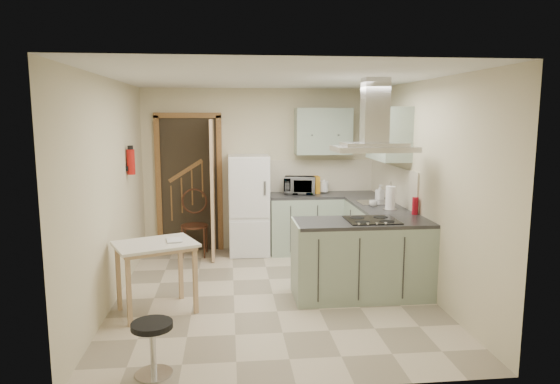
{
  "coord_description": "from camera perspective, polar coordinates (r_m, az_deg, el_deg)",
  "views": [
    {
      "loc": [
        -0.5,
        -5.62,
        2.09
      ],
      "look_at": [
        0.13,
        0.45,
        1.15
      ],
      "focal_mm": 32.0,
      "sensor_mm": 36.0,
      "label": 1
    }
  ],
  "objects": [
    {
      "name": "bentwood_chair",
      "position": [
        7.59,
        -9.77,
        -3.84
      ],
      "size": [
        0.43,
        0.43,
        0.9
      ],
      "primitive_type": "cube",
      "rotation": [
        0.0,
        0.0,
        -0.06
      ],
      "color": "#50311A",
      "rests_on": "floor"
    },
    {
      "name": "cup",
      "position": [
        6.68,
        10.62,
        -1.29
      ],
      "size": [
        0.14,
        0.14,
        0.08
      ],
      "primitive_type": "imported",
      "rotation": [
        0.0,
        0.0,
        -0.42
      ],
      "color": "silver",
      "rests_on": "counter_right"
    },
    {
      "name": "microwave",
      "position": [
        7.63,
        2.27,
        0.76
      ],
      "size": [
        0.52,
        0.39,
        0.26
      ],
      "primitive_type": "imported",
      "rotation": [
        0.0,
        0.0,
        -0.17
      ],
      "color": "black",
      "rests_on": "counter_back"
    },
    {
      "name": "peninsula",
      "position": [
        5.89,
        9.39,
        -7.55
      ],
      "size": [
        1.55,
        0.65,
        0.9
      ],
      "primitive_type": "cube",
      "color": "#9EB2A0",
      "rests_on": "floor"
    },
    {
      "name": "splashback",
      "position": [
        7.91,
        4.73,
        1.9
      ],
      "size": [
        1.68,
        0.02,
        0.5
      ],
      "primitive_type": "cube",
      "color": "beige",
      "rests_on": "counter_back"
    },
    {
      "name": "back_wall",
      "position": [
        7.79,
        -2.24,
        2.55
      ],
      "size": [
        3.6,
        0.0,
        3.6
      ],
      "primitive_type": "plane",
      "rotation": [
        1.57,
        0.0,
        0.0
      ],
      "color": "beige",
      "rests_on": "floor"
    },
    {
      "name": "sink",
      "position": [
        6.97,
        10.81,
        -1.19
      ],
      "size": [
        0.45,
        0.4,
        0.01
      ],
      "primitive_type": "cube",
      "color": "silver",
      "rests_on": "counter_right"
    },
    {
      "name": "hob",
      "position": [
        5.8,
        10.46,
        -3.17
      ],
      "size": [
        0.58,
        0.5,
        0.01
      ],
      "primitive_type": "cube",
      "color": "black",
      "rests_on": "peninsula"
    },
    {
      "name": "ceiling",
      "position": [
        5.66,
        -0.89,
        12.9
      ],
      "size": [
        4.2,
        4.2,
        0.0
      ],
      "primitive_type": "plane",
      "rotation": [
        3.14,
        0.0,
        0.0
      ],
      "color": "silver",
      "rests_on": "back_wall"
    },
    {
      "name": "cereal_box",
      "position": [
        7.72,
        4.22,
        0.84
      ],
      "size": [
        0.08,
        0.18,
        0.26
      ],
      "primitive_type": "cube",
      "rotation": [
        0.0,
        0.0,
        0.04
      ],
      "color": "orange",
      "rests_on": "counter_back"
    },
    {
      "name": "counter_right",
      "position": [
        7.23,
        10.31,
        -4.51
      ],
      "size": [
        0.6,
        1.95,
        0.9
      ],
      "primitive_type": "cube",
      "color": "#9EB2A0",
      "rests_on": "floor"
    },
    {
      "name": "fire_extinguisher",
      "position": [
        6.67,
        -16.68,
        3.31
      ],
      "size": [
        0.1,
        0.1,
        0.32
      ],
      "primitive_type": "cylinder",
      "color": "#B2140F",
      "rests_on": "left_wall"
    },
    {
      "name": "fridge",
      "position": [
        7.55,
        -3.58,
        -1.49
      ],
      "size": [
        0.6,
        0.6,
        1.5
      ],
      "primitive_type": "cube",
      "color": "white",
      "rests_on": "floor"
    },
    {
      "name": "doorway",
      "position": [
        7.79,
        -10.32,
        0.94
      ],
      "size": [
        1.1,
        0.12,
        2.1
      ],
      "primitive_type": "cube",
      "color": "brown",
      "rests_on": "floor"
    },
    {
      "name": "paper_towel",
      "position": [
        6.49,
        12.5,
        -0.63
      ],
      "size": [
        0.15,
        0.15,
        0.31
      ],
      "primitive_type": "cylinder",
      "rotation": [
        0.0,
        0.0,
        0.3
      ],
      "color": "white",
      "rests_on": "counter_right"
    },
    {
      "name": "extractor_hood",
      "position": [
        5.69,
        10.69,
        4.87
      ],
      "size": [
        0.9,
        0.55,
        0.1
      ],
      "primitive_type": "cube",
      "color": "silver",
      "rests_on": "ceiling"
    },
    {
      "name": "drop_leaf_table",
      "position": [
        5.55,
        -13.93,
        -9.45
      ],
      "size": [
        0.99,
        0.88,
        0.76
      ],
      "primitive_type": "cube",
      "rotation": [
        0.0,
        0.0,
        0.41
      ],
      "color": "#D5A883",
      "rests_on": "floor"
    },
    {
      "name": "stool",
      "position": [
        4.35,
        -14.32,
        -16.92
      ],
      "size": [
        0.39,
        0.39,
        0.45
      ],
      "primitive_type": "cylinder",
      "rotation": [
        0.0,
        0.0,
        -0.18
      ],
      "color": "black",
      "rests_on": "floor"
    },
    {
      "name": "floor",
      "position": [
        6.02,
        -0.83,
        -11.56
      ],
      "size": [
        4.2,
        4.2,
        0.0
      ],
      "primitive_type": "plane",
      "color": "#C5B599",
      "rests_on": "ground"
    },
    {
      "name": "right_wall",
      "position": [
        6.13,
        16.13,
        0.53
      ],
      "size": [
        0.0,
        4.2,
        4.2
      ],
      "primitive_type": "plane",
      "rotation": [
        1.57,
        0.0,
        -1.57
      ],
      "color": "beige",
      "rests_on": "floor"
    },
    {
      "name": "wall_cabinet_right",
      "position": [
        6.82,
        12.29,
        6.54
      ],
      "size": [
        0.35,
        0.9,
        0.7
      ],
      "primitive_type": "cube",
      "color": "#9EB2A0",
      "rests_on": "right_wall"
    },
    {
      "name": "wall_cabinet_back",
      "position": [
        7.69,
        4.95,
        6.93
      ],
      "size": [
        0.85,
        0.35,
        0.7
      ],
      "primitive_type": "cube",
      "color": "#9EB2A0",
      "rests_on": "back_wall"
    },
    {
      "name": "counter_back",
      "position": [
        7.69,
        2.86,
        -3.57
      ],
      "size": [
        1.08,
        0.6,
        0.9
      ],
      "primitive_type": "cube",
      "color": "#9EB2A0",
      "rests_on": "floor"
    },
    {
      "name": "left_wall",
      "position": [
        5.83,
        -18.76,
        -0.0
      ],
      "size": [
        0.0,
        4.2,
        4.2
      ],
      "primitive_type": "plane",
      "rotation": [
        1.57,
        0.0,
        1.57
      ],
      "color": "beige",
      "rests_on": "floor"
    },
    {
      "name": "soap_bottle",
      "position": [
        7.25,
        11.34,
        -0.03
      ],
      "size": [
        0.13,
        0.13,
        0.21
      ],
      "primitive_type": "imported",
      "rotation": [
        0.0,
        0.0,
        0.43
      ],
      "color": "#BAB7C5",
      "rests_on": "counter_right"
    },
    {
      "name": "red_bottle",
      "position": [
        6.26,
        15.18,
        -1.55
      ],
      "size": [
        0.09,
        0.09,
        0.21
      ],
      "primitive_type": "cylinder",
      "rotation": [
        0.0,
        0.0,
        -0.2
      ],
      "color": "#A80E1E",
      "rests_on": "peninsula"
    },
    {
      "name": "kettle",
      "position": [
        7.75,
        5.03,
        0.65
      ],
      "size": [
        0.18,
        0.18,
        0.21
      ],
      "primitive_type": "cylinder",
      "rotation": [
        0.0,
        0.0,
        -0.32
      ],
      "color": "white",
      "rests_on": "counter_back"
    },
    {
      "name": "book",
      "position": [
        5.46,
        -12.85,
        -5.05
      ],
      "size": [
        0.2,
        0.24,
        0.1
      ],
      "primitive_type": "imported",
      "rotation": [
        0.0,
        0.0,
        0.19
      ],
      "color": "#9D3438",
      "rests_on": "drop_leaf_table"
    }
  ]
}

